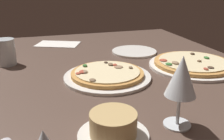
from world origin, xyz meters
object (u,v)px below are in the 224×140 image
pizza_side (193,64)px  water_glass (6,54)px  side_plate (134,52)px  ramekin_on_saucer (113,127)px  pizza_main (107,75)px  paper_menu (58,44)px  wine_glass_near (181,79)px

pizza_side → water_glass: bearing=70.8°
pizza_side → side_plate: (24.94, 13.57, -0.75)cm
pizza_side → water_glass: (23.18, 66.63, 3.13)cm
side_plate → ramekin_on_saucer: bearing=154.6°
pizza_main → paper_menu: 52.61cm
ramekin_on_saucer → wine_glass_near: 17.72cm
wine_glass_near → paper_menu: wine_glass_near is taller
pizza_side → paper_menu: bearing=41.9°
water_glass → paper_menu: water_glass is taller
water_glass → pizza_side: bearing=-109.2°
water_glass → side_plate: (1.75, -53.06, -3.88)cm
pizza_main → side_plate: (26.46, -20.10, -0.73)cm
wine_glass_near → side_plate: size_ratio=0.83×
paper_menu → wine_glass_near: bearing=-143.9°
pizza_side → wine_glass_near: 44.37cm
side_plate → paper_menu: size_ratio=0.96×
pizza_main → water_glass: water_glass is taller
side_plate → paper_menu: (24.95, 31.22, -0.30)cm
pizza_main → ramekin_on_saucer: 33.87cm
ramekin_on_saucer → side_plate: (59.33, -28.22, -2.00)cm
paper_menu → side_plate: bearing=-104.9°
pizza_main → paper_menu: pizza_main is taller
ramekin_on_saucer → pizza_side: bearing=-50.5°
pizza_main → pizza_side: 33.70cm
wine_glass_near → side_plate: bearing=-12.3°
pizza_side → side_plate: pizza_side is taller
pizza_side → pizza_main: bearing=92.6°
pizza_side → paper_menu: (49.89, 44.78, -1.05)cm
pizza_side → paper_menu: size_ratio=1.56×
water_glass → paper_menu: 34.76cm
ramekin_on_saucer → water_glass: bearing=23.3°
pizza_main → pizza_side: bearing=-87.4°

